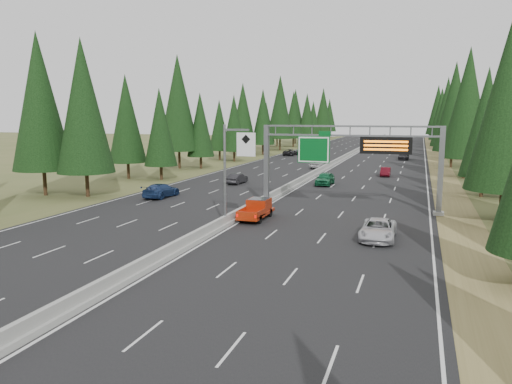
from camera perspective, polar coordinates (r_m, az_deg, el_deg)
road at (r=92.50m, az=9.18°, el=3.21°), size 32.00×260.00×0.08m
shoulder_right at (r=91.44m, az=20.27°, el=2.72°), size 3.60×260.00×0.06m
shoulder_left at (r=96.88m, az=-1.29°, el=3.56°), size 3.60×260.00×0.06m
median_barrier at (r=92.47m, az=9.18°, el=3.45°), size 0.70×260.00×0.85m
sign_gantry at (r=46.30m, az=11.40°, el=4.24°), size 16.75×0.98×7.80m
hov_sign_pole at (r=38.69m, az=-2.80°, el=2.74°), size 2.80×0.50×8.00m
tree_row_right at (r=83.94m, az=23.41°, el=8.34°), size 11.75×238.49×18.76m
tree_row_left at (r=89.43m, az=-5.83°, el=9.07°), size 12.21×243.30×18.76m
silver_minivan at (r=36.33m, az=13.78°, el=-4.18°), size 2.37×5.13×1.43m
red_pickup at (r=42.38m, az=0.18°, el=-1.82°), size 1.81×5.08×1.65m
car_ahead_green at (r=63.53m, az=7.88°, el=1.53°), size 1.99×4.77×1.61m
car_ahead_dkred at (r=74.50m, az=14.58°, el=2.26°), size 1.39×3.88×1.27m
car_ahead_dkgrey at (r=103.42m, az=16.52°, el=3.95°), size 2.04×4.87×1.41m
car_ahead_white at (r=136.78m, az=13.76°, el=5.14°), size 2.70×5.14×1.38m
car_ahead_far at (r=141.48m, az=14.52°, el=5.27°), size 2.35×4.91×1.62m
car_onc_near at (r=64.11m, az=-2.15°, el=1.54°), size 1.65×4.06×1.31m
car_onc_blue at (r=54.29m, az=-10.79°, el=0.18°), size 2.36×5.25×1.49m
car_onc_white at (r=83.52m, az=7.16°, el=3.26°), size 2.39×4.94×1.62m
car_onc_far at (r=110.17m, az=3.98°, el=4.56°), size 2.62×5.17×1.40m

